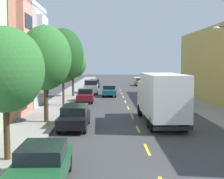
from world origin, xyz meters
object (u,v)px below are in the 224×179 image
(parked_sedan_charcoal, at_px, (95,83))
(parked_wagon_black, at_px, (75,116))
(parked_sedan_orange, at_px, (140,82))
(parked_sedan_forest, at_px, (42,165))
(delivery_box_truck, at_px, (161,96))
(parked_wagon_champagne, at_px, (172,99))
(street_tree_second, at_px, (45,58))
(street_tree_farthest, at_px, (73,64))
(street_tree_nearest, at_px, (5,70))
(parked_suv_silver, at_px, (91,87))
(parked_sedan_white, at_px, (162,94))
(street_tree_third, at_px, (63,56))
(moving_teal_sedan, at_px, (109,90))
(parked_hatchback_burgundy, at_px, (85,96))

(parked_sedan_charcoal, bearing_deg, parked_wagon_black, -89.78)
(parked_sedan_orange, bearing_deg, parked_sedan_forest, -99.71)
(delivery_box_truck, distance_m, parked_wagon_champagne, 8.79)
(street_tree_second, height_order, street_tree_farthest, street_tree_second)
(street_tree_nearest, xyz_separation_m, parked_suv_silver, (2.06, 31.60, -3.08))
(street_tree_second, relative_size, parked_sedan_white, 1.52)
(street_tree_nearest, xyz_separation_m, street_tree_third, (-0.00, 18.03, 1.00))
(delivery_box_truck, xyz_separation_m, parked_wagon_champagne, (2.51, 8.33, -1.21))
(parked_suv_silver, bearing_deg, street_tree_nearest, -93.72)
(street_tree_second, xyz_separation_m, moving_teal_sedan, (4.60, 19.11, -3.95))
(parked_hatchback_burgundy, bearing_deg, parked_wagon_black, -88.99)
(parked_hatchback_burgundy, height_order, parked_suv_silver, parked_suv_silver)
(parked_sedan_forest, height_order, parked_wagon_champagne, parked_wagon_champagne)
(parked_hatchback_burgundy, relative_size, moving_teal_sedan, 0.89)
(parked_wagon_champagne, bearing_deg, street_tree_third, 175.16)
(parked_sedan_charcoal, height_order, moving_teal_sedan, same)
(street_tree_third, distance_m, parked_hatchback_burgundy, 5.85)
(street_tree_nearest, xyz_separation_m, street_tree_farthest, (-0.00, 27.04, 0.20))
(parked_sedan_orange, bearing_deg, parked_sedan_white, -89.65)
(street_tree_farthest, relative_size, parked_sedan_forest, 1.32)
(street_tree_nearest, xyz_separation_m, parked_sedan_white, (10.76, 23.32, -3.31))
(moving_teal_sedan, bearing_deg, parked_hatchback_burgundy, -111.68)
(street_tree_farthest, bearing_deg, street_tree_third, -90.00)
(parked_sedan_forest, distance_m, parked_sedan_white, 27.42)
(street_tree_farthest, height_order, parked_hatchback_burgundy, street_tree_farthest)
(parked_sedan_forest, xyz_separation_m, parked_sedan_white, (8.70, 26.00, 0.00))
(parked_sedan_forest, bearing_deg, parked_sedan_charcoal, 90.01)
(street_tree_nearest, relative_size, parked_sedan_white, 1.28)
(street_tree_farthest, distance_m, parked_sedan_charcoal, 17.39)
(street_tree_nearest, height_order, moving_teal_sedan, street_tree_nearest)
(street_tree_farthest, bearing_deg, street_tree_nearest, -90.00)
(street_tree_nearest, bearing_deg, parked_sedan_charcoal, 87.32)
(street_tree_farthest, distance_m, parked_hatchback_burgundy, 6.87)
(parked_sedan_white, height_order, parked_sedan_orange, same)
(delivery_box_truck, bearing_deg, street_tree_farthest, 114.21)
(parked_sedan_white, xyz_separation_m, moving_teal_sedan, (-6.16, 4.80, 0.00))
(parked_sedan_charcoal, xyz_separation_m, moving_teal_sedan, (2.55, -15.82, 0.00))
(street_tree_nearest, xyz_separation_m, parked_sedan_charcoal, (2.05, 43.95, -3.31))
(street_tree_third, xyz_separation_m, parked_suv_silver, (2.06, 13.58, -4.08))
(street_tree_farthest, relative_size, delivery_box_truck, 0.73)
(street_tree_second, height_order, parked_sedan_white, street_tree_second)
(parked_wagon_black, relative_size, parked_suv_silver, 0.97)
(parked_wagon_black, xyz_separation_m, parked_sedan_orange, (8.41, 39.92, -0.05))
(parked_wagon_black, xyz_separation_m, parked_sedan_forest, (-0.14, -10.07, -0.05))
(street_tree_nearest, bearing_deg, parked_hatchback_burgundy, 84.81)
(parked_sedan_forest, height_order, parked_sedan_charcoal, same)
(parked_wagon_champagne, height_order, moving_teal_sedan, parked_wagon_champagne)
(delivery_box_truck, distance_m, parked_sedan_charcoal, 35.72)
(street_tree_farthest, xyz_separation_m, parked_sedan_orange, (10.61, 20.27, -3.51))
(parked_suv_silver, bearing_deg, parked_wagon_black, -89.66)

